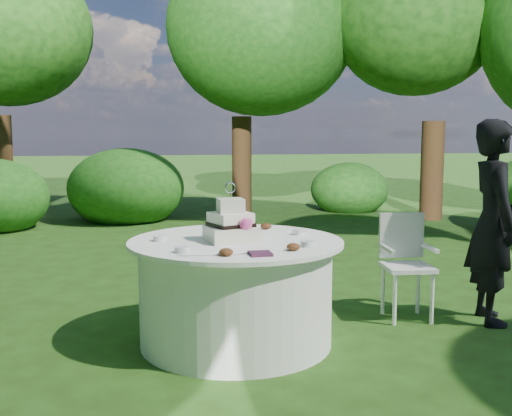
# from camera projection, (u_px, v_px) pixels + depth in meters

# --- Properties ---
(ground) EXTENTS (80.00, 80.00, 0.00)m
(ground) POSITION_uv_depth(u_px,v_px,m) (236.00, 342.00, 4.44)
(ground) COLOR #1F3A0F
(ground) RESTS_ON ground
(napkins) EXTENTS (0.14, 0.14, 0.02)m
(napkins) POSITION_uv_depth(u_px,v_px,m) (260.00, 254.00, 3.80)
(napkins) COLOR #471E39
(napkins) RESTS_ON table
(feather_plume) EXTENTS (0.48, 0.07, 0.01)m
(feather_plume) POSITION_uv_depth(u_px,v_px,m) (214.00, 254.00, 3.81)
(feather_plume) COLOR white
(feather_plume) RESTS_ON table
(guest) EXTENTS (0.54, 0.68, 1.65)m
(guest) POSITION_uv_depth(u_px,v_px,m) (493.00, 222.00, 4.84)
(guest) COLOR black
(guest) RESTS_ON ground
(table) EXTENTS (1.56, 1.56, 0.77)m
(table) POSITION_uv_depth(u_px,v_px,m) (236.00, 291.00, 4.39)
(table) COLOR silver
(table) RESTS_ON ground
(cake) EXTENTS (0.38, 0.38, 0.43)m
(cake) POSITION_uv_depth(u_px,v_px,m) (231.00, 225.00, 4.29)
(cake) COLOR silver
(cake) RESTS_ON table
(chair) EXTENTS (0.43, 0.42, 0.87)m
(chair) POSITION_uv_depth(u_px,v_px,m) (405.00, 257.00, 5.00)
(chair) COLOR white
(chair) RESTS_ON ground
(votives) EXTENTS (1.15, 0.63, 0.04)m
(votives) POSITION_uv_depth(u_px,v_px,m) (239.00, 241.00, 4.20)
(votives) COLOR white
(votives) RESTS_ON table
(petal_cups) EXTENTS (0.57, 1.09, 0.05)m
(petal_cups) POSITION_uv_depth(u_px,v_px,m) (263.00, 240.00, 4.18)
(petal_cups) COLOR #562D16
(petal_cups) RESTS_ON table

